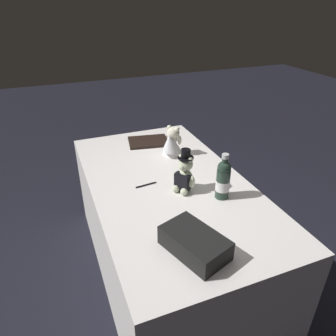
{
  "coord_description": "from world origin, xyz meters",
  "views": [
    {
      "loc": [
        1.57,
        -0.62,
        1.78
      ],
      "look_at": [
        0.0,
        0.0,
        0.85
      ],
      "focal_mm": 33.64,
      "sensor_mm": 36.0,
      "label": 1
    }
  ],
  "objects_px": {
    "teddy_bear_bride": "(172,143)",
    "signing_pen": "(147,185)",
    "guestbook": "(148,142)",
    "teddy_bear_groom": "(184,175)",
    "champagne_bottle": "(223,179)",
    "gift_case_black": "(194,243)"
  },
  "relations": [
    {
      "from": "teddy_bear_groom",
      "to": "champagne_bottle",
      "type": "height_order",
      "value": "champagne_bottle"
    },
    {
      "from": "gift_case_black",
      "to": "guestbook",
      "type": "height_order",
      "value": "gift_case_black"
    },
    {
      "from": "teddy_bear_groom",
      "to": "gift_case_black",
      "type": "relative_size",
      "value": 0.76
    },
    {
      "from": "guestbook",
      "to": "gift_case_black",
      "type": "bearing_deg",
      "value": 1.55
    },
    {
      "from": "gift_case_black",
      "to": "guestbook",
      "type": "bearing_deg",
      "value": 171.3
    },
    {
      "from": "champagne_bottle",
      "to": "gift_case_black",
      "type": "relative_size",
      "value": 0.79
    },
    {
      "from": "teddy_bear_bride",
      "to": "guestbook",
      "type": "distance_m",
      "value": 0.3
    },
    {
      "from": "teddy_bear_bride",
      "to": "guestbook",
      "type": "bearing_deg",
      "value": -160.38
    },
    {
      "from": "champagne_bottle",
      "to": "gift_case_black",
      "type": "xyz_separation_m",
      "value": [
        0.34,
        -0.34,
        -0.07
      ]
    },
    {
      "from": "signing_pen",
      "to": "gift_case_black",
      "type": "bearing_deg",
      "value": 2.24
    },
    {
      "from": "signing_pen",
      "to": "guestbook",
      "type": "bearing_deg",
      "value": 160.63
    },
    {
      "from": "gift_case_black",
      "to": "signing_pen",
      "type": "bearing_deg",
      "value": -177.76
    },
    {
      "from": "teddy_bear_groom",
      "to": "teddy_bear_bride",
      "type": "distance_m",
      "value": 0.48
    },
    {
      "from": "champagne_bottle",
      "to": "signing_pen",
      "type": "distance_m",
      "value": 0.48
    },
    {
      "from": "teddy_bear_bride",
      "to": "gift_case_black",
      "type": "distance_m",
      "value": 1.0
    },
    {
      "from": "signing_pen",
      "to": "champagne_bottle",
      "type": "bearing_deg",
      "value": 52.49
    },
    {
      "from": "guestbook",
      "to": "teddy_bear_groom",
      "type": "bearing_deg",
      "value": 8.81
    },
    {
      "from": "champagne_bottle",
      "to": "signing_pen",
      "type": "bearing_deg",
      "value": -127.51
    },
    {
      "from": "teddy_bear_bride",
      "to": "signing_pen",
      "type": "xyz_separation_m",
      "value": [
        0.33,
        -0.31,
        -0.09
      ]
    },
    {
      "from": "champagne_bottle",
      "to": "guestbook",
      "type": "bearing_deg",
      "value": -170.09
    },
    {
      "from": "signing_pen",
      "to": "guestbook",
      "type": "xyz_separation_m",
      "value": [
        -0.6,
        0.21,
        0.01
      ]
    },
    {
      "from": "teddy_bear_groom",
      "to": "guestbook",
      "type": "height_order",
      "value": "teddy_bear_groom"
    }
  ]
}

